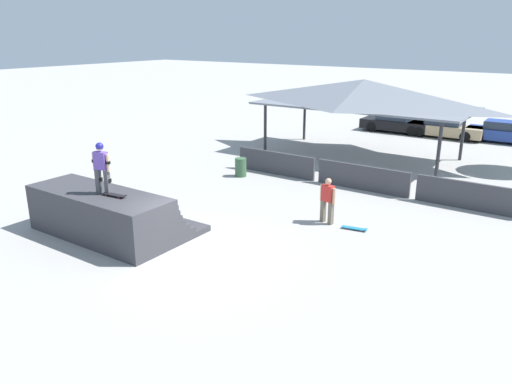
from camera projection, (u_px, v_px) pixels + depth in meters
name	position (u px, v px, depth m)	size (l,w,h in m)	color
ground_plane	(191.00, 254.00, 14.90)	(160.00, 160.00, 0.00)	#A3A09B
quarter_pipe_ramp	(107.00, 215.00, 16.16)	(5.14, 3.30, 1.51)	#38383D
skater_on_deck	(101.00, 165.00, 15.28)	(0.70, 0.29, 1.63)	#4C4C51
skateboard_on_deck	(115.00, 195.00, 15.25)	(0.87, 0.30, 0.09)	red
bystander_walking	(328.00, 198.00, 17.06)	(0.65, 0.31, 1.61)	#6B6051
skateboard_on_ground	(355.00, 228.00, 16.69)	(0.88, 0.34, 0.09)	red
barrier_fence	(362.00, 178.00, 20.81)	(12.63, 0.12, 1.05)	#3D3D42
pavilion_shelter	(363.00, 93.00, 25.64)	(10.87, 5.10, 4.03)	#2D2D33
trash_bin	(241.00, 167.00, 22.81)	(0.52, 0.52, 0.85)	#385B3D
parked_car_black	(395.00, 123.00, 32.98)	(4.41, 1.75, 1.27)	black
parked_car_tan	(445.00, 128.00, 31.26)	(4.56, 1.77, 1.27)	tan
parked_car_blue	(502.00, 132.00, 29.90)	(4.04, 1.79, 1.27)	navy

